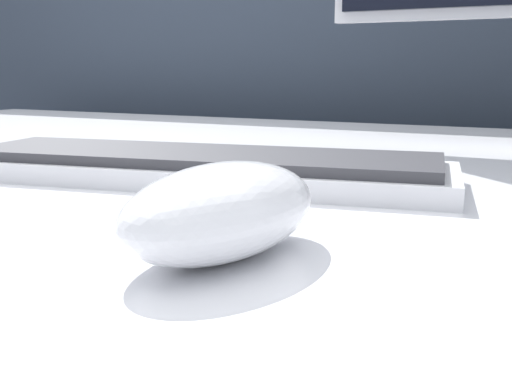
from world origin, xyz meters
The scene contains 3 objects.
partition_panel centered at (0.00, 0.62, 0.57)m, with size 5.00×0.03×1.15m.
computer_mouse_near centered at (0.05, -0.25, 0.80)m, with size 0.09×0.13×0.05m.
keyboard centered at (-0.06, -0.08, 0.79)m, with size 0.42×0.18×0.02m.
Camera 1 is at (0.19, -0.49, 0.86)m, focal length 42.00 mm.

